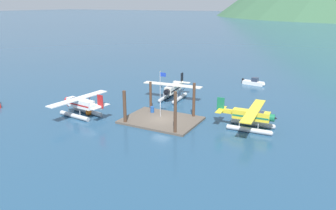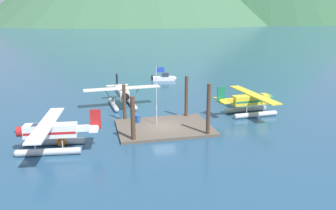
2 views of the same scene
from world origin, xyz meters
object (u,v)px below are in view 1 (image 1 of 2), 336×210
at_px(flagpole, 161,89).
at_px(seaplane_cream_bow_left, 173,90).
at_px(mooring_buoy, 89,112).
at_px(seaplane_yellow_stbd_fwd, 251,118).
at_px(boat_white_open_north, 254,82).
at_px(seaplane_white_port_aft, 80,105).
at_px(fuel_drum, 152,109).

height_order(flagpole, seaplane_cream_bow_left, flagpole).
bearing_deg(flagpole, mooring_buoy, -159.96).
relative_size(seaplane_yellow_stbd_fwd, boat_white_open_north, 2.14).
distance_m(flagpole, mooring_buoy, 11.63).
bearing_deg(seaplane_white_port_aft, seaplane_yellow_stbd_fwd, 15.24).
bearing_deg(fuel_drum, seaplane_white_port_aft, -148.44).
distance_m(mooring_buoy, seaplane_yellow_stbd_fwd, 23.46).
bearing_deg(seaplane_cream_bow_left, fuel_drum, -83.93).
bearing_deg(seaplane_white_port_aft, mooring_buoy, 39.95).
distance_m(flagpole, boat_white_open_north, 27.88).
height_order(seaplane_white_port_aft, boat_white_open_north, seaplane_white_port_aft).
bearing_deg(seaplane_yellow_stbd_fwd, seaplane_cream_bow_left, 153.47).
xyz_separation_m(mooring_buoy, boat_white_open_north, (17.07, 30.50, 0.05)).
distance_m(fuel_drum, seaplane_white_port_aft, 10.58).
bearing_deg(boat_white_open_north, seaplane_white_port_aft, -119.84).
bearing_deg(seaplane_white_port_aft, boat_white_open_north, 60.16).
xyz_separation_m(seaplane_white_port_aft, seaplane_yellow_stbd_fwd, (23.55, 6.42, 0.00)).
xyz_separation_m(mooring_buoy, seaplane_cream_bow_left, (7.24, 13.45, 1.13)).
xyz_separation_m(fuel_drum, boat_white_open_north, (8.91, 25.68, -0.25)).
bearing_deg(fuel_drum, seaplane_yellow_stbd_fwd, 3.53).
bearing_deg(fuel_drum, seaplane_cream_bow_left, 96.07).
bearing_deg(mooring_buoy, seaplane_white_port_aft, -140.05).
height_order(seaplane_cream_bow_left, boat_white_open_north, seaplane_cream_bow_left).
bearing_deg(seaplane_yellow_stbd_fwd, boat_white_open_north, 102.87).
distance_m(flagpole, seaplane_white_port_aft, 12.28).
xyz_separation_m(fuel_drum, seaplane_cream_bow_left, (-0.92, 8.63, 0.84)).
relative_size(seaplane_white_port_aft, seaplane_yellow_stbd_fwd, 1.00).
distance_m(seaplane_yellow_stbd_fwd, boat_white_open_north, 25.44).
bearing_deg(seaplane_white_port_aft, fuel_drum, 31.56).
distance_m(mooring_buoy, seaplane_cream_bow_left, 15.32).
bearing_deg(flagpole, seaplane_cream_bow_left, 107.35).
distance_m(flagpole, seaplane_cream_bow_left, 10.55).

